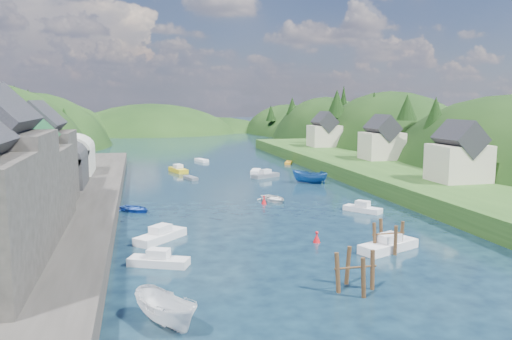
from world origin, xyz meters
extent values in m
plane|color=black|center=(0.00, 50.00, 0.00)|extent=(600.00, 600.00, 0.00)
ellipsoid|color=black|center=(-45.00, 118.00, -8.43)|extent=(44.00, 75.56, 48.19)
ellipsoid|color=black|center=(-45.00, 160.00, -6.82)|extent=(44.00, 75.56, 39.00)
ellipsoid|color=black|center=(45.00, 32.00, -7.78)|extent=(36.00, 75.56, 44.49)
ellipsoid|color=black|center=(45.00, 75.00, -8.40)|extent=(36.00, 75.56, 48.00)
ellipsoid|color=black|center=(45.00, 118.00, -7.78)|extent=(36.00, 75.56, 44.49)
ellipsoid|color=black|center=(45.00, 160.00, -6.30)|extent=(36.00, 75.56, 36.00)
ellipsoid|color=black|center=(-10.00, 170.00, -10.00)|extent=(80.00, 60.00, 44.00)
ellipsoid|color=black|center=(18.00, 180.00, -12.00)|extent=(70.00, 56.00, 36.00)
cone|color=black|center=(-40.05, 75.99, 13.06)|extent=(4.34, 4.34, 6.92)
cone|color=black|center=(-37.40, 83.67, 8.69)|extent=(5.28, 5.28, 5.70)
cone|color=black|center=(-41.61, 97.46, 12.58)|extent=(4.77, 4.77, 7.09)
cone|color=black|center=(-33.97, 100.96, 8.74)|extent=(4.07, 4.07, 5.50)
cone|color=black|center=(-40.67, 118.63, 10.29)|extent=(4.56, 4.56, 9.16)
cone|color=black|center=(-43.20, 123.41, 7.85)|extent=(4.75, 4.75, 5.04)
cone|color=black|center=(-39.19, 135.68, 8.61)|extent=(4.27, 4.27, 6.51)
cone|color=black|center=(35.75, 41.44, 10.33)|extent=(5.29, 5.29, 7.40)
cone|color=black|center=(35.97, 51.43, 12.03)|extent=(4.07, 4.07, 5.10)
cone|color=black|center=(41.16, 62.30, 7.96)|extent=(3.40, 3.40, 5.39)
cone|color=black|center=(39.58, 72.80, 11.19)|extent=(4.94, 4.94, 8.32)
cone|color=black|center=(33.85, 81.85, 12.57)|extent=(5.25, 5.25, 7.04)
cone|color=black|center=(40.81, 93.81, 12.99)|extent=(3.36, 3.36, 9.06)
cone|color=black|center=(43.79, 104.23, 10.66)|extent=(4.57, 4.57, 7.01)
cone|color=black|center=(41.80, 118.31, 8.94)|extent=(3.59, 3.59, 6.00)
cone|color=black|center=(36.15, 126.56, 11.50)|extent=(4.14, 4.14, 5.81)
cone|color=black|center=(33.00, 142.86, 8.62)|extent=(3.83, 3.83, 5.94)
cube|color=#2D2B28|center=(-24.00, 20.00, 1.00)|extent=(12.00, 110.00, 2.00)
cube|color=#2D2B28|center=(-26.00, 12.00, 5.50)|extent=(8.00, 9.00, 7.00)
cube|color=#1E592D|center=(-26.00, 12.00, 9.96)|extent=(5.88, 9.36, 5.88)
cube|color=#2D2B28|center=(-26.00, 21.00, 6.00)|extent=(7.00, 8.00, 8.00)
cube|color=black|center=(-26.00, 21.00, 10.84)|extent=(5.15, 8.32, 5.15)
cube|color=#2D2D30|center=(-26.00, 33.00, 4.00)|extent=(7.00, 9.00, 4.00)
cylinder|color=#2D2D30|center=(-26.00, 33.00, 6.00)|extent=(7.00, 9.00, 7.00)
cube|color=#B2B2A8|center=(-26.00, 45.00, 4.00)|extent=(7.00, 9.00, 4.00)
cylinder|color=#B2B2A8|center=(-26.00, 45.00, 6.00)|extent=(7.00, 9.00, 7.00)
cube|color=#234719|center=(25.00, 40.00, 1.20)|extent=(16.00, 120.00, 2.40)
cube|color=beige|center=(27.00, 22.00, 4.90)|extent=(7.00, 6.00, 5.00)
cube|color=black|center=(27.00, 22.00, 8.24)|extent=(5.15, 6.24, 5.15)
cube|color=beige|center=(29.00, 48.00, 4.90)|extent=(7.00, 6.00, 5.00)
cube|color=black|center=(29.00, 48.00, 8.24)|extent=(5.15, 6.24, 5.15)
cube|color=beige|center=(28.00, 75.00, 4.90)|extent=(7.00, 6.00, 5.00)
cube|color=black|center=(28.00, 75.00, 8.24)|extent=(5.15, 6.24, 5.15)
cylinder|color=#382314|center=(0.48, -5.91, 1.14)|extent=(0.32, 0.32, 3.47)
cylinder|color=#382314|center=(-0.85, -4.58, 1.14)|extent=(0.32, 0.32, 3.47)
cylinder|color=#382314|center=(-2.17, -5.91, 1.14)|extent=(0.32, 0.32, 3.47)
cylinder|color=#382314|center=(-0.85, -7.23, 1.14)|extent=(0.32, 0.32, 3.47)
cylinder|color=#382314|center=(-0.85, -5.91, 1.72)|extent=(3.17, 0.16, 0.16)
cylinder|color=#382314|center=(7.33, 2.19, 1.02)|extent=(0.32, 0.32, 3.25)
cylinder|color=#382314|center=(6.03, 3.49, 1.02)|extent=(0.32, 0.32, 3.25)
cylinder|color=#382314|center=(4.72, 2.19, 1.02)|extent=(0.32, 0.32, 3.25)
cylinder|color=#382314|center=(6.03, 0.89, 1.02)|extent=(0.32, 0.32, 3.25)
cylinder|color=#382314|center=(6.03, 2.19, 1.59)|extent=(3.13, 0.16, 0.16)
cone|color=red|center=(0.75, 6.18, 0.45)|extent=(0.70, 0.70, 0.90)
sphere|color=red|center=(0.75, 6.18, 0.95)|extent=(0.30, 0.30, 0.30)
cone|color=red|center=(0.23, 24.48, 0.45)|extent=(0.70, 0.70, 0.90)
sphere|color=red|center=(0.23, 24.48, 0.95)|extent=(0.30, 0.30, 0.30)
cube|color=white|center=(-2.00, 71.49, 0.28)|extent=(2.81, 4.65, 0.62)
cube|color=#575B63|center=(-6.94, 47.00, 0.24)|extent=(2.31, 3.94, 0.52)
imported|color=#1C429C|center=(-16.10, 23.98, 0.31)|extent=(5.38, 5.48, 0.93)
cube|color=silver|center=(10.76, 17.35, 0.29)|extent=(4.00, 4.58, 0.64)
cube|color=silver|center=(10.76, 17.35, 0.99)|extent=(1.82, 1.93, 0.70)
cube|color=gold|center=(-8.30, 56.20, 0.36)|extent=(3.40, 5.98, 0.80)
cube|color=silver|center=(-8.30, 56.20, 1.15)|extent=(1.82, 2.28, 0.70)
cube|color=silver|center=(-13.66, 10.31, 0.36)|extent=(5.31, 5.42, 0.80)
cube|color=silver|center=(-13.66, 10.31, 1.15)|extent=(2.33, 2.35, 0.70)
imported|color=#1A4C8F|center=(11.43, 38.59, 1.00)|extent=(6.10, 5.31, 2.29)
imported|color=silver|center=(1.95, 26.06, 0.33)|extent=(4.62, 5.48, 0.97)
cube|color=white|center=(5.59, 51.87, 0.29)|extent=(2.91, 4.79, 0.64)
cube|color=silver|center=(-14.16, 2.86, 0.31)|extent=(5.17, 3.45, 0.69)
cube|color=silver|center=(-14.16, 2.86, 1.04)|extent=(2.04, 1.73, 0.70)
imported|color=white|center=(-14.18, -8.42, 0.94)|extent=(4.62, 5.98, 2.19)
cube|color=slate|center=(6.05, 46.18, 0.33)|extent=(5.36, 3.90, 0.72)
cube|color=silver|center=(6.05, 46.18, 1.07)|extent=(2.15, 1.89, 0.70)
cube|color=orange|center=(15.50, 63.25, 0.23)|extent=(2.60, 3.84, 0.51)
cube|color=silver|center=(6.12, 2.26, 0.38)|extent=(6.32, 4.13, 0.84)
cube|color=silver|center=(6.12, 2.26, 1.19)|extent=(2.48, 2.09, 0.70)
camera|label=1|loc=(-15.51, -37.21, 13.42)|focal=35.00mm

